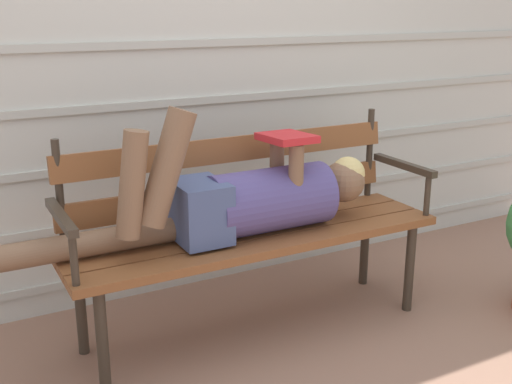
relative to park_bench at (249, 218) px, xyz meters
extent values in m
plane|color=#936B56|center=(0.00, -0.26, -0.51)|extent=(12.00, 12.00, 0.00)
cube|color=beige|center=(0.00, 0.56, 0.72)|extent=(4.67, 0.06, 2.46)
cube|color=#B7B7AD|center=(0.00, 0.52, -0.38)|extent=(4.67, 0.02, 0.04)
cube|color=#B7B7AD|center=(0.00, 0.52, -0.10)|extent=(4.67, 0.02, 0.04)
cube|color=#B7B7AD|center=(0.00, 0.52, 0.17)|extent=(4.67, 0.02, 0.04)
cube|color=#B7B7AD|center=(0.00, 0.52, 0.44)|extent=(4.67, 0.02, 0.04)
cube|color=#B7B7AD|center=(0.00, 0.52, 0.72)|extent=(4.67, 0.02, 0.04)
cube|color=brown|center=(0.00, -0.21, -0.06)|extent=(1.66, 0.14, 0.04)
cube|color=brown|center=(0.00, -0.07, -0.06)|extent=(1.66, 0.14, 0.04)
cube|color=brown|center=(0.00, 0.08, -0.06)|extent=(1.66, 0.14, 0.04)
cube|color=brown|center=(0.00, 0.15, 0.08)|extent=(1.59, 0.05, 0.11)
cube|color=brown|center=(0.00, 0.15, 0.28)|extent=(1.59, 0.05, 0.11)
cylinder|color=#382D23|center=(-0.76, 0.15, 0.18)|extent=(0.03, 0.03, 0.44)
cylinder|color=#382D23|center=(0.76, 0.15, 0.18)|extent=(0.03, 0.03, 0.44)
cylinder|color=#382D23|center=(-0.73, -0.24, -0.30)|extent=(0.04, 0.04, 0.43)
cylinder|color=#382D23|center=(0.73, -0.24, -0.30)|extent=(0.04, 0.04, 0.43)
cylinder|color=#382D23|center=(-0.73, 0.10, -0.30)|extent=(0.04, 0.04, 0.43)
cylinder|color=#382D23|center=(0.73, 0.10, -0.30)|extent=(0.04, 0.04, 0.43)
cube|color=#382D23|center=(-0.80, -0.07, 0.15)|extent=(0.04, 0.41, 0.03)
cylinder|color=#382D23|center=(-0.80, -0.24, 0.05)|extent=(0.03, 0.03, 0.20)
cube|color=#382D23|center=(0.80, -0.07, 0.15)|extent=(0.04, 0.41, 0.03)
cylinder|color=#382D23|center=(0.80, -0.24, 0.05)|extent=(0.03, 0.03, 0.20)
cylinder|color=#514784|center=(0.07, -0.07, 0.09)|extent=(0.53, 0.27, 0.27)
cube|color=#475684|center=(-0.26, -0.07, 0.09)|extent=(0.20, 0.26, 0.25)
sphere|color=brown|center=(0.45, -0.07, 0.12)|extent=(0.19, 0.19, 0.19)
sphere|color=#E0C67A|center=(0.47, -0.07, 0.15)|extent=(0.16, 0.16, 0.16)
cylinder|color=brown|center=(-0.41, -0.13, 0.30)|extent=(0.25, 0.11, 0.46)
cylinder|color=brown|center=(-0.55, -0.13, 0.26)|extent=(0.15, 0.09, 0.41)
cylinder|color=brown|center=(-0.75, -0.01, 0.01)|extent=(0.82, 0.10, 0.10)
cylinder|color=brown|center=(0.15, -0.15, 0.21)|extent=(0.06, 0.06, 0.25)
cylinder|color=brown|center=(0.15, 0.01, 0.21)|extent=(0.06, 0.06, 0.25)
cube|color=red|center=(0.15, -0.07, 0.35)|extent=(0.18, 0.25, 0.04)
camera|label=1|loc=(-1.20, -2.30, 0.90)|focal=44.19mm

